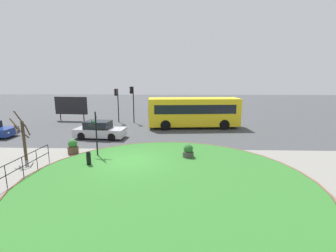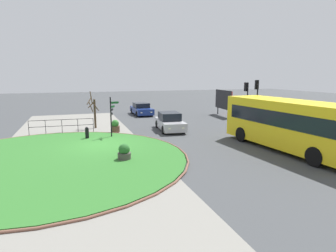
# 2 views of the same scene
# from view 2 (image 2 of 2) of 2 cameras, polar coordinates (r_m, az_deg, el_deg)

# --- Properties ---
(ground) EXTENTS (120.00, 120.00, 0.00)m
(ground) POSITION_cam_2_polar(r_m,az_deg,el_deg) (18.77, -13.13, -3.95)
(ground) COLOR #3D3F42
(sidewalk_paving) EXTENTS (32.00, 8.67, 0.02)m
(sidewalk_paving) POSITION_cam_2_polar(r_m,az_deg,el_deg) (18.70, -18.22, -4.23)
(sidewalk_paving) COLOR gray
(sidewalk_paving) RESTS_ON ground
(grass_island) EXTENTS (14.32, 14.32, 0.10)m
(grass_island) POSITION_cam_2_polar(r_m,az_deg,el_deg) (16.46, -22.22, -6.29)
(grass_island) COLOR #2D6B28
(grass_island) RESTS_ON ground
(grass_kerb_ring) EXTENTS (14.63, 14.63, 0.11)m
(grass_kerb_ring) POSITION_cam_2_polar(r_m,az_deg,el_deg) (16.46, -22.22, -6.28)
(grass_kerb_ring) COLOR brown
(grass_kerb_ring) RESTS_ON ground
(signpost_directional) EXTENTS (1.16, 0.65, 2.97)m
(signpost_directional) POSITION_cam_2_polar(r_m,az_deg,el_deg) (20.84, -11.26, 2.31)
(signpost_directional) COLOR black
(signpost_directional) RESTS_ON ground
(bollard_foreground) EXTENTS (0.26, 0.26, 0.91)m
(bollard_foreground) POSITION_cam_2_polar(r_m,az_deg,el_deg) (20.83, -15.94, -1.37)
(bollard_foreground) COLOR black
(bollard_foreground) RESTS_ON ground
(railing_grass_edge) EXTENTS (0.23, 4.77, 1.11)m
(railing_grass_edge) POSITION_cam_2_polar(r_m,az_deg,el_deg) (23.52, -20.54, 0.28)
(railing_grass_edge) COLOR black
(railing_grass_edge) RESTS_ON ground
(bus_yellow) EXTENTS (9.27, 3.25, 3.01)m
(bus_yellow) POSITION_cam_2_polar(r_m,az_deg,el_deg) (18.51, 23.11, 0.42)
(bus_yellow) COLOR yellow
(bus_yellow) RESTS_ON ground
(car_near_lane) EXTENTS (4.43, 1.89, 1.35)m
(car_near_lane) POSITION_cam_2_polar(r_m,az_deg,el_deg) (32.69, -5.34, 3.37)
(car_near_lane) COLOR navy
(car_near_lane) RESTS_ON ground
(car_far_lane) EXTENTS (4.34, 2.16, 1.47)m
(car_far_lane) POSITION_cam_2_polar(r_m,az_deg,el_deg) (23.40, 0.36, 0.81)
(car_far_lane) COLOR #B7B7BC
(car_far_lane) RESTS_ON ground
(traffic_light_near) EXTENTS (0.49, 0.30, 4.09)m
(traffic_light_near) POSITION_cam_2_polar(r_m,az_deg,el_deg) (25.08, 17.38, 6.28)
(traffic_light_near) COLOR black
(traffic_light_near) RESTS_ON ground
(traffic_light_far) EXTENTS (0.48, 0.32, 3.83)m
(traffic_light_far) POSITION_cam_2_polar(r_m,az_deg,el_deg) (26.69, 15.45, 6.21)
(traffic_light_far) COLOR black
(traffic_light_far) RESTS_ON ground
(billboard_left) EXTENTS (4.00, 0.45, 2.85)m
(billboard_left) POSITION_cam_2_polar(r_m,az_deg,el_deg) (32.09, 11.08, 5.16)
(billboard_left) COLOR black
(billboard_left) RESTS_ON ground
(planter_near_signpost) EXTENTS (0.70, 0.70, 1.01)m
(planter_near_signpost) POSITION_cam_2_polar(r_m,az_deg,el_deg) (22.86, -10.55, -0.14)
(planter_near_signpost) COLOR brown
(planter_near_signpost) RESTS_ON ground
(planter_kerbside) EXTENTS (0.70, 0.70, 0.92)m
(planter_kerbside) POSITION_cam_2_polar(r_m,az_deg,el_deg) (15.35, -8.78, -5.38)
(planter_kerbside) COLOR #47423D
(planter_kerbside) RESTS_ON ground
(street_tree_bare) EXTENTS (1.12, 0.98, 3.15)m
(street_tree_bare) POSITION_cam_2_polar(r_m,az_deg,el_deg) (24.94, -14.64, 2.98)
(street_tree_bare) COLOR #423323
(street_tree_bare) RESTS_ON ground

